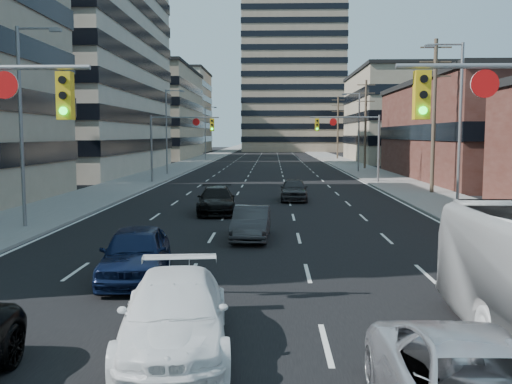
% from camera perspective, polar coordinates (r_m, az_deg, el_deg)
% --- Properties ---
extents(road_surface, '(18.00, 300.00, 0.02)m').
position_cam_1_polar(road_surface, '(135.28, 1.35, 3.91)').
color(road_surface, black).
rests_on(road_surface, ground).
extents(sidewalk_left, '(5.00, 300.00, 0.15)m').
position_cam_1_polar(sidewalk_left, '(135.83, -3.51, 3.93)').
color(sidewalk_left, slate).
rests_on(sidewalk_left, ground).
extents(sidewalk_right, '(5.00, 300.00, 0.15)m').
position_cam_1_polar(sidewalk_right, '(135.71, 6.23, 3.91)').
color(sidewalk_right, slate).
rests_on(sidewalk_right, ground).
extents(office_left_mid, '(26.00, 34.00, 28.00)m').
position_cam_1_polar(office_left_mid, '(71.53, -21.76, 13.14)').
color(office_left_mid, '#ADA089').
rests_on(office_left_mid, ground).
extents(office_left_far, '(20.00, 30.00, 16.00)m').
position_cam_1_polar(office_left_far, '(108.14, -11.66, 7.57)').
color(office_left_far, gray).
rests_on(office_left_far, ground).
extents(office_right_far, '(22.00, 28.00, 14.00)m').
position_cam_1_polar(office_right_far, '(96.37, 16.38, 7.11)').
color(office_right_far, gray).
rests_on(office_right_far, ground).
extents(apartment_tower, '(26.00, 26.00, 58.00)m').
position_cam_1_polar(apartment_tower, '(157.27, 3.68, 14.75)').
color(apartment_tower, gray).
rests_on(apartment_tower, ground).
extents(bg_block_left, '(24.00, 24.00, 20.00)m').
position_cam_1_polar(bg_block_left, '(148.14, -9.62, 7.85)').
color(bg_block_left, '#ADA089').
rests_on(bg_block_left, ground).
extents(bg_block_right, '(22.00, 22.00, 12.00)m').
position_cam_1_polar(bg_block_right, '(138.80, 14.77, 6.24)').
color(bg_block_right, gray).
rests_on(bg_block_right, ground).
extents(signal_far_left, '(6.09, 0.33, 6.00)m').
position_cam_1_polar(signal_far_left, '(50.91, -7.87, 5.71)').
color(signal_far_left, slate).
rests_on(signal_far_left, ground).
extents(signal_far_right, '(6.09, 0.33, 6.00)m').
position_cam_1_polar(signal_far_right, '(50.69, 9.61, 5.69)').
color(signal_far_right, slate).
rests_on(signal_far_right, ground).
extents(utility_pole_block, '(2.20, 0.28, 11.00)m').
position_cam_1_polar(utility_pole_block, '(42.82, 17.37, 7.50)').
color(utility_pole_block, '#4C3D2D').
rests_on(utility_pole_block, ground).
extents(utility_pole_midblock, '(2.20, 0.28, 11.00)m').
position_cam_1_polar(utility_pole_midblock, '(72.15, 10.89, 6.82)').
color(utility_pole_midblock, '#4C3D2D').
rests_on(utility_pole_midblock, ground).
extents(utility_pole_distant, '(2.20, 0.28, 11.00)m').
position_cam_1_polar(utility_pole_distant, '(101.88, 8.18, 6.51)').
color(utility_pole_distant, '#4C3D2D').
rests_on(utility_pole_distant, ground).
extents(streetlight_left_near, '(2.03, 0.22, 9.00)m').
position_cam_1_polar(streetlight_left_near, '(27.54, -22.17, 6.97)').
color(streetlight_left_near, slate).
rests_on(streetlight_left_near, ground).
extents(streetlight_left_mid, '(2.03, 0.22, 9.00)m').
position_cam_1_polar(streetlight_left_mid, '(61.23, -8.80, 6.39)').
color(streetlight_left_mid, slate).
rests_on(streetlight_left_mid, ground).
extents(streetlight_left_far, '(2.03, 0.22, 9.00)m').
position_cam_1_polar(streetlight_left_far, '(95.86, -5.00, 6.16)').
color(streetlight_left_far, slate).
rests_on(streetlight_left_far, ground).
extents(streetlight_right_near, '(2.03, 0.22, 9.00)m').
position_cam_1_polar(streetlight_right_near, '(31.73, 19.47, 6.84)').
color(streetlight_right_near, slate).
rests_on(streetlight_right_near, ground).
extents(streetlight_right_far, '(2.03, 0.22, 9.00)m').
position_cam_1_polar(streetlight_right_far, '(65.93, 10.11, 6.32)').
color(streetlight_right_far, slate).
rests_on(streetlight_right_far, ground).
extents(white_van, '(2.65, 5.29, 1.47)m').
position_cam_1_polar(white_van, '(11.55, -8.13, -12.02)').
color(white_van, white).
rests_on(white_van, ground).
extents(sedan_blue, '(2.36, 4.81, 1.58)m').
position_cam_1_polar(sedan_blue, '(17.19, -11.95, -6.01)').
color(sedan_blue, '#0E1939').
rests_on(sedan_blue, ground).
extents(sedan_grey_center, '(1.57, 4.13, 1.34)m').
position_cam_1_polar(sedan_grey_center, '(23.29, -0.47, -3.12)').
color(sedan_grey_center, '#2D2C2F').
rests_on(sedan_grey_center, ground).
extents(sedan_black_far, '(2.40, 5.09, 1.43)m').
position_cam_1_polar(sedan_black_far, '(31.04, -4.00, -0.84)').
color(sedan_black_far, black).
rests_on(sedan_black_far, ground).
extents(sedan_grey_right, '(1.84, 4.33, 1.46)m').
position_cam_1_polar(sedan_grey_right, '(37.10, 3.81, 0.26)').
color(sedan_grey_right, '#2C2B2E').
rests_on(sedan_grey_right, ground).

